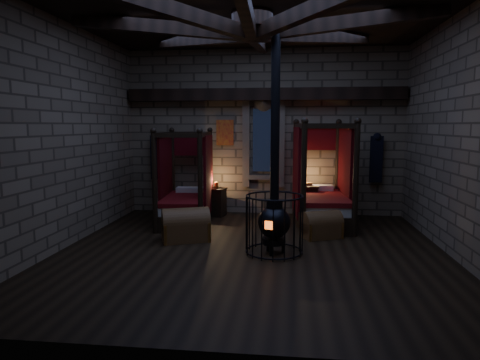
# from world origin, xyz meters

# --- Properties ---
(room) EXTENTS (7.02, 7.02, 4.29)m
(room) POSITION_xyz_m (-0.00, 0.09, 3.74)
(room) COLOR black
(room) RESTS_ON ground
(bed_left) EXTENTS (1.22, 2.11, 2.13)m
(bed_left) POSITION_xyz_m (-1.75, 2.20, 0.53)
(bed_left) COLOR black
(bed_left) RESTS_ON ground
(bed_right) EXTENTS (1.32, 2.30, 2.32)m
(bed_right) POSITION_xyz_m (1.41, 2.43, 0.57)
(bed_right) COLOR black
(bed_right) RESTS_ON ground
(trunk_left) EXTENTS (1.06, 0.87, 0.67)m
(trunk_left) POSITION_xyz_m (-1.37, 0.62, 0.30)
(trunk_left) COLOR brown
(trunk_left) RESTS_ON ground
(trunk_right) EXTENTS (0.90, 0.76, 0.57)m
(trunk_right) POSITION_xyz_m (1.33, 1.15, 0.25)
(trunk_right) COLOR brown
(trunk_right) RESTS_ON ground
(nightstand_left) EXTENTS (0.53, 0.51, 0.87)m
(nightstand_left) POSITION_xyz_m (-1.16, 3.01, 0.36)
(nightstand_left) COLOR black
(nightstand_left) RESTS_ON ground
(nightstand_right) EXTENTS (0.50, 0.48, 0.88)m
(nightstand_right) POSITION_xyz_m (1.13, 3.03, 0.41)
(nightstand_right) COLOR black
(nightstand_right) RESTS_ON ground
(stove) EXTENTS (1.03, 1.03, 4.05)m
(stove) POSITION_xyz_m (0.41, -0.04, 0.63)
(stove) COLOR black
(stove) RESTS_ON ground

